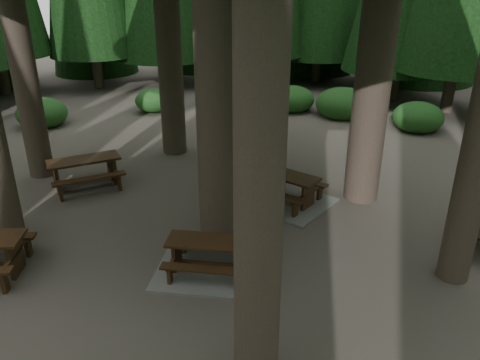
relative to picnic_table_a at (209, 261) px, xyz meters
The scene contains 5 objects.
ground 1.90m from the picnic_table_a, 148.70° to the left, with size 80.00×80.00×0.00m, color #544E44.
picnic_table_a is the anchor object (origin of this frame).
picnic_table_b 5.66m from the picnic_table_a, behind, with size 2.23×2.42×0.85m.
picnic_table_c 3.70m from the picnic_table_a, 100.69° to the left, with size 2.43×2.03×0.80m.
shrub_ring 1.96m from the picnic_table_a, 117.67° to the left, with size 23.86×24.64×1.49m.
Camera 1 is at (7.23, -6.77, 5.55)m, focal length 35.00 mm.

